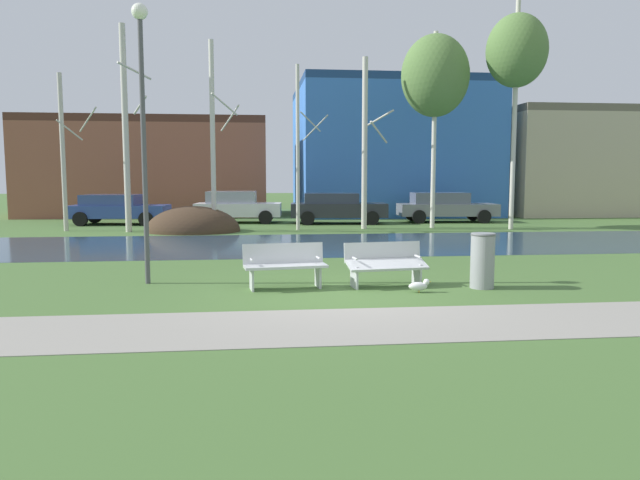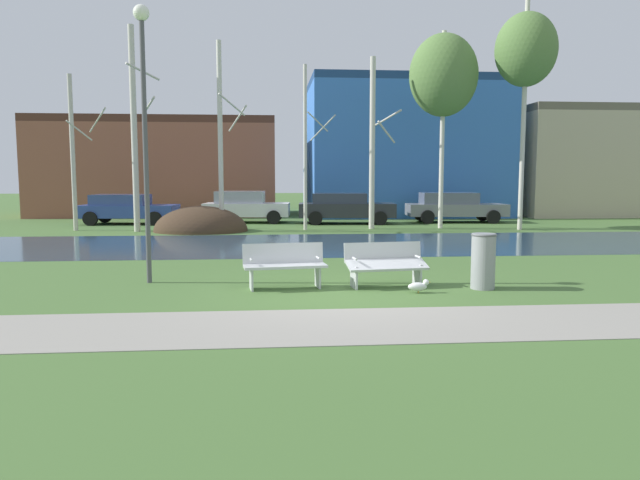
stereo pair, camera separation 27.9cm
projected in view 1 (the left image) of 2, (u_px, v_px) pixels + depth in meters
The scene contains 23 objects.
ground_plane at pixel (300, 239), 20.83m from camera, with size 120.00×120.00×0.00m, color #476B33.
paved_path_strip at pixel (364, 325), 8.70m from camera, with size 60.00×2.12×0.01m, color gray.
river_band at pixel (304, 244), 19.11m from camera, with size 80.00×6.61×0.01m, color #2D475B.
soil_mound at pixel (193, 232), 23.60m from camera, with size 3.74×3.14×2.04m, color #423021.
bench_left at pixel (285, 264), 11.51m from camera, with size 1.66×0.76×0.87m.
bench_right at pixel (385, 263), 11.73m from camera, with size 1.66×0.75×0.87m.
trash_bin at pixel (482, 260), 11.54m from camera, with size 0.49×0.49×1.08m.
seagull at pixel (419, 286), 11.13m from camera, with size 0.44×0.16×0.26m.
streetlamp at pixel (142, 100), 11.71m from camera, with size 0.32×0.32×5.55m.
birch_far_left at pixel (64, 151), 23.51m from camera, with size 1.52×2.24×6.25m.
birch_left at pixel (126, 128), 22.97m from camera, with size 1.18×1.92×8.02m.
birch_center_left at pixel (213, 136), 23.08m from camera, with size 1.17×2.03×7.43m.
birch_center at pixel (299, 147), 24.01m from camera, with size 1.32×2.15×6.68m.
birch_center_right at pixel (365, 143), 24.50m from camera, with size 1.31×2.14×7.06m.
birch_right at pixel (435, 76), 24.62m from camera, with size 2.83×2.83×8.17m.
birch_far_right at pixel (517, 52), 23.89m from camera, with size 2.45×2.45×9.31m.
parked_van_nearest_blue at pixel (117, 208), 27.03m from camera, with size 4.49×2.32×1.37m.
parked_sedan_second_white at pixel (237, 206), 28.02m from camera, with size 4.14×2.33×1.50m.
parked_hatch_third_dark at pixel (337, 207), 27.53m from camera, with size 4.55×2.25×1.42m.
parked_wagon_fourth_grey at pixel (445, 206), 28.48m from camera, with size 4.78×2.28×1.42m.
building_brick_low at pixel (150, 168), 33.82m from camera, with size 13.18×6.43×5.42m.
building_blue_store at pixel (388, 150), 35.15m from camera, with size 10.75×9.91×7.50m.
building_beige_block at pixel (593, 163), 36.07m from camera, with size 13.11×9.51×6.01m.
Camera 1 is at (-1.58, -10.67, 2.17)m, focal length 33.17 mm.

